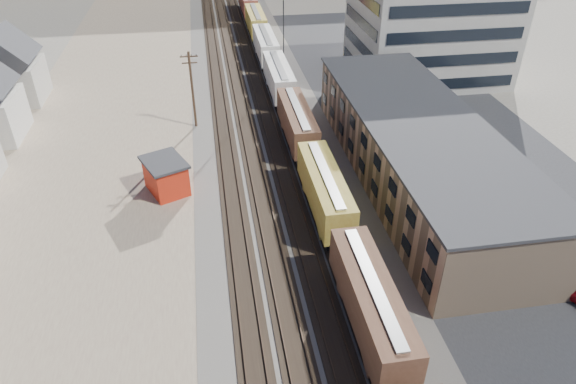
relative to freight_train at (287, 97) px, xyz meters
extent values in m
cube|color=#4C4742|center=(-3.80, 7.01, -2.76)|extent=(18.00, 200.00, 0.06)
cube|color=#7A6654|center=(-23.80, -2.99, -2.78)|extent=(24.00, 180.00, 0.03)
cube|color=#232326|center=(18.20, -7.99, -2.77)|extent=(26.00, 120.00, 0.04)
cube|color=black|center=(-8.80, 7.01, -2.69)|extent=(2.60, 200.00, 0.08)
cube|color=#38281E|center=(-9.52, 7.01, -2.57)|extent=(0.08, 200.00, 0.16)
cube|color=#38281E|center=(-8.08, 7.01, -2.57)|extent=(0.08, 200.00, 0.16)
cube|color=black|center=(-5.80, 7.01, -2.69)|extent=(2.60, 200.00, 0.08)
cube|color=#38281E|center=(-6.52, 7.01, -2.57)|extent=(0.08, 200.00, 0.16)
cube|color=#38281E|center=(-5.08, 7.01, -2.57)|extent=(0.08, 200.00, 0.16)
cube|color=black|center=(-2.80, 7.01, -2.69)|extent=(2.60, 200.00, 0.08)
cube|color=#38281E|center=(-3.52, 7.01, -2.57)|extent=(0.08, 200.00, 0.16)
cube|color=#38281E|center=(-2.08, 7.01, -2.57)|extent=(0.08, 200.00, 0.16)
cube|color=black|center=(0.00, 7.01, -2.69)|extent=(2.60, 200.00, 0.08)
cube|color=#38281E|center=(-0.72, 7.01, -2.57)|extent=(0.08, 200.00, 0.16)
cube|color=#38281E|center=(0.72, 7.01, -2.57)|extent=(0.08, 200.00, 0.16)
cube|color=black|center=(0.00, -43.08, -2.04)|extent=(2.20, 2.20, 0.90)
cube|color=black|center=(0.00, -32.93, -2.04)|extent=(2.20, 2.20, 0.90)
cube|color=#4D3021|center=(0.00, -38.00, 0.11)|extent=(3.00, 13.34, 3.40)
cube|color=#B7B7B2|center=(0.00, -38.00, 1.89)|extent=(0.90, 12.32, 0.16)
cube|color=black|center=(0.00, -27.88, -2.04)|extent=(2.20, 2.20, 0.90)
cube|color=black|center=(0.00, -17.73, -2.04)|extent=(2.20, 2.20, 0.90)
cube|color=olive|center=(0.00, -22.80, 0.11)|extent=(3.00, 13.34, 3.40)
cube|color=#B7B7B2|center=(0.00, -22.80, 1.89)|extent=(0.90, 12.33, 0.16)
cube|color=black|center=(0.00, -12.68, -2.04)|extent=(2.20, 2.20, 0.90)
cube|color=black|center=(0.00, -2.53, -2.04)|extent=(2.20, 2.20, 0.90)
cube|color=#4D3021|center=(0.00, -7.60, 0.11)|extent=(3.00, 13.34, 3.40)
cube|color=#B7B7B2|center=(0.00, -7.60, 1.89)|extent=(0.90, 12.33, 0.16)
cube|color=black|center=(0.00, 2.52, -2.04)|extent=(2.20, 2.20, 0.90)
cube|color=black|center=(0.00, 12.67, -2.04)|extent=(2.20, 2.20, 0.90)
cube|color=beige|center=(0.00, 7.60, 0.11)|extent=(3.00, 13.34, 3.40)
cube|color=#B7B7B2|center=(0.00, 7.60, 1.89)|extent=(0.90, 12.33, 0.16)
cube|color=black|center=(0.00, 17.72, -2.04)|extent=(2.20, 2.20, 0.90)
cube|color=black|center=(0.00, 27.88, -2.04)|extent=(2.20, 2.20, 0.90)
cube|color=beige|center=(0.00, 22.80, 0.11)|extent=(3.00, 13.34, 3.40)
cube|color=#B7B7B2|center=(0.00, 22.80, 1.89)|extent=(0.90, 12.32, 0.16)
cube|color=black|center=(0.00, 32.92, -2.04)|extent=(2.20, 2.20, 0.90)
cube|color=black|center=(0.00, 43.07, -2.04)|extent=(2.20, 2.20, 0.90)
cube|color=olive|center=(0.00, 38.00, 0.11)|extent=(3.00, 13.34, 3.40)
cube|color=#B7B7B2|center=(0.00, 38.00, 1.89)|extent=(0.90, 12.32, 0.16)
cube|color=black|center=(0.00, 48.12, -2.04)|extent=(2.20, 2.20, 0.90)
cube|color=black|center=(0.00, 58.27, -2.04)|extent=(2.20, 2.20, 0.90)
cube|color=brown|center=(0.00, 53.20, 0.11)|extent=(3.00, 13.34, 3.40)
cube|color=tan|center=(11.20, -17.99, 0.71)|extent=(12.00, 40.00, 7.00)
cube|color=#2D2D30|center=(11.20, -17.99, 4.31)|extent=(12.40, 40.40, 0.30)
cube|color=black|center=(5.15, -17.99, -0.59)|extent=(0.12, 36.00, 1.20)
cube|color=black|center=(5.15, -17.99, 2.41)|extent=(0.12, 36.00, 1.20)
cube|color=#9E998E|center=(24.20, 12.01, 6.21)|extent=(22.00, 18.00, 18.00)
cube|color=black|center=(13.15, 12.01, 6.21)|extent=(0.12, 16.00, 16.00)
cube|color=black|center=(24.20, 2.96, 6.21)|extent=(20.00, 0.12, 16.00)
cylinder|color=#382619|center=(-12.30, -0.99, 2.21)|extent=(0.32, 0.32, 10.00)
cube|color=#382619|center=(-12.30, -0.99, 6.61)|extent=(2.20, 0.14, 0.14)
cube|color=#382619|center=(-12.30, -0.99, 5.81)|extent=(1.90, 0.14, 0.14)
cylinder|color=black|center=(-11.70, -0.99, 6.76)|extent=(0.08, 0.08, 0.22)
cylinder|color=black|center=(2.20, 17.01, 6.21)|extent=(0.16, 0.16, 18.00)
cube|color=#9E998E|center=(-37.80, 12.01, -0.04)|extent=(8.00, 8.00, 5.50)
cube|color=#2D2D30|center=(-37.80, 12.01, 3.61)|extent=(8.15, 8.16, 8.15)
cube|color=red|center=(-15.50, -16.19, -1.09)|extent=(4.95, 5.54, 3.41)
cube|color=#2D2D30|center=(-15.50, -16.19, 0.73)|extent=(5.55, 6.14, 0.28)
cube|color=black|center=(-13.89, -15.48, -0.97)|extent=(0.56, 1.09, 1.14)
imported|color=navy|center=(23.67, 14.72, -1.98)|extent=(6.07, 5.99, 1.62)
imported|color=silver|center=(25.32, 8.19, -1.97)|extent=(2.88, 5.15, 1.66)
camera|label=1|loc=(-10.29, -63.34, 27.25)|focal=32.00mm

